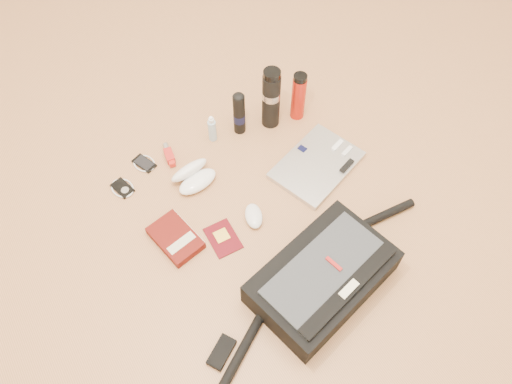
% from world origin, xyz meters
% --- Properties ---
extents(ground, '(4.00, 4.00, 0.00)m').
position_xyz_m(ground, '(0.00, 0.00, 0.00)').
color(ground, '#B47A4B').
rests_on(ground, ground).
extents(messenger_bag, '(0.98, 0.40, 0.14)m').
position_xyz_m(messenger_bag, '(-0.00, -0.32, 0.06)').
color(messenger_bag, black).
rests_on(messenger_bag, ground).
extents(laptop, '(0.41, 0.34, 0.03)m').
position_xyz_m(laptop, '(0.29, 0.11, 0.01)').
color(laptop, '#B5B6B8').
rests_on(laptop, ground).
extents(book, '(0.16, 0.22, 0.04)m').
position_xyz_m(book, '(-0.35, 0.11, 0.02)').
color(book, '#4E0C08').
rests_on(book, ground).
extents(passport, '(0.11, 0.15, 0.01)m').
position_xyz_m(passport, '(-0.20, 0.02, 0.00)').
color(passport, '#4E060D').
rests_on(passport, ground).
extents(mouse, '(0.10, 0.13, 0.04)m').
position_xyz_m(mouse, '(-0.06, 0.04, 0.02)').
color(mouse, silver).
rests_on(mouse, ground).
extents(sunglasses_case, '(0.18, 0.16, 0.10)m').
position_xyz_m(sunglasses_case, '(-0.17, 0.31, 0.03)').
color(sunglasses_case, white).
rests_on(sunglasses_case, ground).
extents(ipod, '(0.10, 0.10, 0.01)m').
position_xyz_m(ipod, '(-0.43, 0.42, 0.01)').
color(ipod, black).
rests_on(ipod, ground).
extents(phone, '(0.10, 0.11, 0.01)m').
position_xyz_m(phone, '(-0.30, 0.49, 0.00)').
color(phone, black).
rests_on(phone, ground).
extents(inhaler, '(0.05, 0.12, 0.03)m').
position_xyz_m(inhaler, '(-0.20, 0.47, 0.02)').
color(inhaler, '#AF211C').
rests_on(inhaler, ground).
extents(spray_bottle, '(0.04, 0.04, 0.13)m').
position_xyz_m(spray_bottle, '(0.00, 0.46, 0.06)').
color(spray_bottle, '#97B5C7').
rests_on(spray_bottle, ground).
extents(aerosol_can, '(0.05, 0.05, 0.21)m').
position_xyz_m(aerosol_can, '(0.12, 0.44, 0.11)').
color(aerosol_can, black).
rests_on(aerosol_can, ground).
extents(thermos_black, '(0.10, 0.10, 0.29)m').
position_xyz_m(thermos_black, '(0.26, 0.41, 0.15)').
color(thermos_black, black).
rests_on(thermos_black, ground).
extents(thermos_red, '(0.08, 0.08, 0.23)m').
position_xyz_m(thermos_red, '(0.38, 0.38, 0.11)').
color(thermos_red, '#AA190D').
rests_on(thermos_red, ground).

